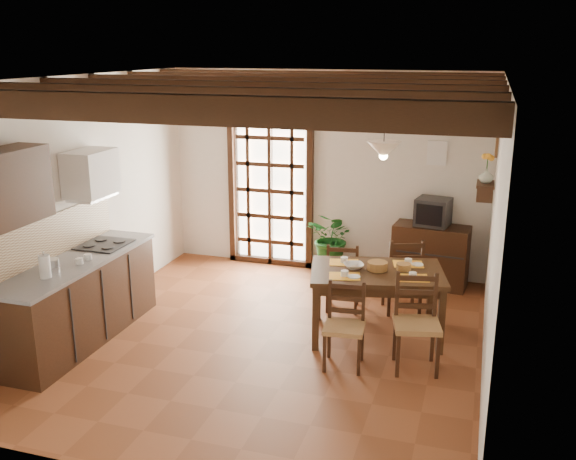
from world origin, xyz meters
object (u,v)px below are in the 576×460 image
at_px(sideboard, 430,256).
at_px(pendant_lamp, 384,148).
at_px(kitchen_counter, 79,299).
at_px(crt_tv, 433,212).
at_px(dining_table, 377,279).
at_px(chair_near_right, 416,341).
at_px(chair_far_right, 402,288).
at_px(potted_plant, 333,237).
at_px(chair_far_left, 343,288).
at_px(chair_near_left, 344,341).

distance_m(sideboard, pendant_lamp, 2.40).
xyz_separation_m(kitchen_counter, crt_tv, (3.47, 2.82, 0.54)).
xyz_separation_m(dining_table, chair_near_right, (0.51, -0.63, -0.37)).
bearing_deg(chair_far_right, potted_plant, -61.70).
bearing_deg(chair_far_left, chair_near_left, 95.21).
relative_size(chair_near_right, potted_plant, 0.50).
relative_size(chair_near_left, pendant_lamp, 1.01).
distance_m(kitchen_counter, pendant_lamp, 3.63).
bearing_deg(dining_table, crt_tv, 63.55).
distance_m(kitchen_counter, potted_plant, 3.53).
bearing_deg(chair_near_right, chair_far_right, 90.06).
xyz_separation_m(dining_table, chair_near_left, (-0.18, -0.79, -0.40)).
distance_m(chair_far_left, crt_tv, 1.66).
height_order(dining_table, chair_near_right, chair_near_right).
relative_size(sideboard, potted_plant, 0.51).
distance_m(chair_far_right, pendant_lamp, 1.92).
xyz_separation_m(kitchen_counter, sideboard, (3.47, 2.83, -0.06)).
relative_size(chair_far_left, pendant_lamp, 1.02).
height_order(chair_near_right, crt_tv, crt_tv).
distance_m(sideboard, potted_plant, 1.34).
height_order(kitchen_counter, chair_near_right, kitchen_counter).
relative_size(potted_plant, pendant_lamp, 2.28).
bearing_deg(chair_near_left, chair_near_right, 7.71).
bearing_deg(pendant_lamp, chair_near_right, -54.99).
xyz_separation_m(chair_near_right, potted_plant, (-1.41, 2.37, 0.27)).
bearing_deg(chair_near_right, sideboard, 79.14).
height_order(chair_near_left, pendant_lamp, pendant_lamp).
bearing_deg(crt_tv, pendant_lamp, -93.71).
height_order(dining_table, chair_far_right, chair_far_right).
relative_size(chair_near_right, sideboard, 0.98).
height_order(potted_plant, pendant_lamp, pendant_lamp).
bearing_deg(chair_far_left, sideboard, -136.95).
height_order(chair_far_left, pendant_lamp, pendant_lamp).
height_order(chair_far_left, crt_tv, crt_tv).
relative_size(kitchen_counter, chair_near_right, 2.35).
height_order(chair_far_left, chair_far_right, chair_far_right).
bearing_deg(pendant_lamp, chair_far_right, 75.01).
bearing_deg(kitchen_counter, dining_table, 18.94).
distance_m(chair_near_left, chair_far_left, 1.45).
distance_m(sideboard, crt_tv, 0.60).
distance_m(chair_near_left, chair_far_right, 1.61).
bearing_deg(sideboard, pendant_lamp, -98.53).
bearing_deg(chair_near_left, potted_plant, 100.48).
xyz_separation_m(dining_table, chair_far_right, (0.18, 0.79, -0.38)).
distance_m(kitchen_counter, crt_tv, 4.51).
height_order(chair_near_left, crt_tv, crt_tv).
xyz_separation_m(chair_far_left, sideboard, (0.93, 1.15, 0.14)).
bearing_deg(crt_tv, kitchen_counter, -130.45).
bearing_deg(pendant_lamp, crt_tv, 75.80).
distance_m(chair_far_right, potted_plant, 1.48).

